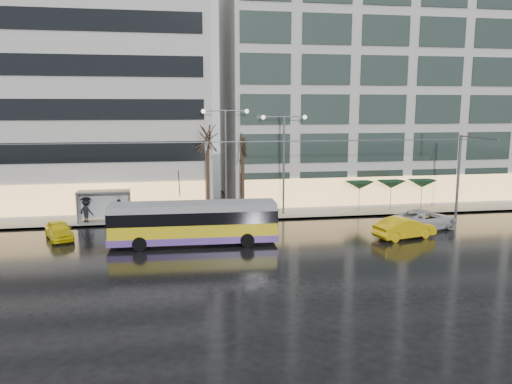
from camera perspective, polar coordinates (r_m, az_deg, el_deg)
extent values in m
plane|color=black|center=(32.28, -4.87, -7.17)|extent=(140.00, 140.00, 0.00)
cube|color=gray|center=(45.97, -3.84, -1.97)|extent=(80.00, 10.00, 0.15)
cube|color=slate|center=(41.16, -3.15, -3.34)|extent=(80.00, 0.10, 0.15)
cube|color=#B4B1AC|center=(51.65, -25.27, 10.78)|extent=(34.00, 14.00, 22.00)
cube|color=#B4B1AC|center=(54.33, 14.04, 12.89)|extent=(32.00, 14.00, 25.00)
cube|color=gold|center=(34.56, -7.12, -4.38)|extent=(11.33, 2.75, 1.41)
cube|color=#5E3D9A|center=(34.68, -7.11, -5.14)|extent=(11.37, 2.79, 0.47)
cube|color=black|center=(34.32, -7.16, -2.71)|extent=(11.35, 2.77, 0.84)
cube|color=gray|center=(34.19, -7.18, -1.64)|extent=(11.33, 2.75, 0.47)
cube|color=black|center=(34.84, 2.20, -2.70)|extent=(0.13, 2.16, 1.22)
cube|color=black|center=(34.80, -16.52, -3.11)|extent=(0.13, 2.16, 1.22)
cylinder|color=black|center=(36.01, -1.42, -4.58)|extent=(0.95, 0.36, 0.94)
cylinder|color=black|center=(33.76, -1.00, -5.55)|extent=(0.95, 0.36, 0.94)
cylinder|color=black|center=(35.99, -12.82, -4.84)|extent=(0.95, 0.36, 0.94)
cylinder|color=black|center=(33.73, -13.18, -5.83)|extent=(0.95, 0.36, 0.94)
cylinder|color=#595B60|center=(34.84, -8.78, 0.81)|extent=(0.18, 3.49, 2.47)
cylinder|color=#595B60|center=(35.31, -8.77, 0.92)|extent=(0.18, 3.49, 2.47)
cylinder|color=#595B60|center=(46.66, 22.12, 1.77)|extent=(0.24, 0.24, 7.00)
cube|color=#595B60|center=(44.25, 24.09, 5.68)|extent=(0.10, 5.00, 0.10)
cylinder|color=#595B60|center=(36.81, -4.21, 5.70)|extent=(42.00, 0.04, 0.04)
cylinder|color=#595B60|center=(37.30, -4.29, 5.75)|extent=(42.00, 0.04, 0.04)
cube|color=#595B60|center=(42.22, -17.02, 0.07)|extent=(4.20, 1.60, 0.12)
cube|color=silver|center=(43.12, -16.82, -1.42)|extent=(4.00, 0.05, 2.20)
cube|color=white|center=(42.75, -19.66, -1.66)|extent=(0.10, 1.40, 2.20)
cylinder|color=#595B60|center=(42.07, -19.76, -1.85)|extent=(0.10, 0.10, 2.40)
cylinder|color=#595B60|center=(43.42, -19.44, -1.48)|extent=(0.10, 0.10, 2.40)
cylinder|color=#595B60|center=(41.53, -14.32, -1.72)|extent=(0.10, 0.10, 2.40)
cylinder|color=#595B60|center=(42.90, -14.17, -1.35)|extent=(0.10, 0.10, 2.40)
cylinder|color=#595B60|center=(42.10, -3.47, 3.27)|extent=(0.18, 0.18, 9.00)
cylinder|color=#595B60|center=(41.76, -4.78, 9.25)|extent=(1.80, 0.10, 0.10)
cylinder|color=#595B60|center=(41.95, -2.30, 9.28)|extent=(1.80, 0.10, 0.10)
sphere|color=#FFF2CC|center=(41.69, -6.03, 9.16)|extent=(0.36, 0.36, 0.36)
sphere|color=#FFF2CC|center=(42.07, -1.06, 9.21)|extent=(0.36, 0.36, 0.36)
cylinder|color=#595B60|center=(42.95, 3.19, 3.06)|extent=(0.18, 0.18, 8.50)
cylinder|color=#595B60|center=(42.48, 2.04, 8.61)|extent=(1.80, 0.10, 0.10)
cylinder|color=#595B60|center=(42.88, 4.43, 8.59)|extent=(1.80, 0.10, 0.10)
sphere|color=#FFF2CC|center=(42.31, 0.83, 8.54)|extent=(0.36, 0.36, 0.36)
sphere|color=#FFF2CC|center=(43.11, 5.60, 8.52)|extent=(0.36, 0.36, 0.36)
cylinder|color=black|center=(42.39, -5.49, 0.96)|extent=(0.28, 0.28, 5.60)
cylinder|color=black|center=(42.96, -1.51, 0.65)|extent=(0.28, 0.28, 4.90)
cylinder|color=#595B60|center=(45.65, 11.70, -0.73)|extent=(0.06, 0.06, 2.20)
cone|color=#0D321E|center=(45.45, 11.75, 0.75)|extent=(2.50, 2.50, 0.70)
cylinder|color=#595B60|center=(46.81, 15.12, -0.61)|extent=(0.06, 0.06, 2.20)
cone|color=#0D321E|center=(46.62, 15.19, 0.84)|extent=(2.50, 2.50, 0.70)
cylinder|color=#595B60|center=(48.14, 18.37, -0.50)|extent=(0.06, 0.06, 2.20)
cone|color=#0D321E|center=(47.95, 18.45, 0.92)|extent=(2.50, 2.50, 0.70)
imported|color=yellow|center=(38.45, -21.59, -4.06)|extent=(2.85, 4.19, 1.32)
imported|color=yellow|center=(37.52, 16.61, -3.95)|extent=(4.88, 2.73, 1.52)
imported|color=silver|center=(40.64, 18.66, -3.00)|extent=(6.12, 4.33, 1.55)
imported|color=black|center=(42.25, -15.40, -1.99)|extent=(0.75, 0.60, 1.81)
imported|color=#E34B82|center=(42.09, -15.45, -0.86)|extent=(1.20, 1.21, 0.88)
imported|color=black|center=(41.95, -15.06, -2.26)|extent=(0.86, 0.75, 1.51)
imported|color=black|center=(42.44, -18.82, -2.07)|extent=(1.39, 1.22, 1.86)
imported|color=black|center=(42.29, -18.88, -0.98)|extent=(1.13, 1.13, 0.72)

